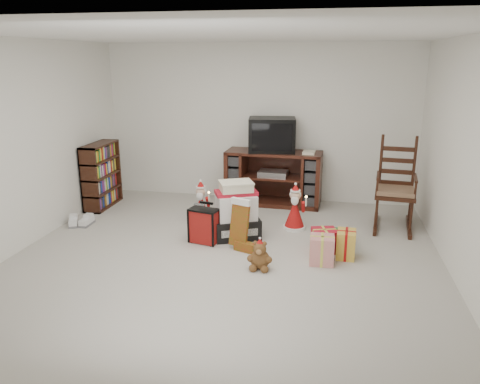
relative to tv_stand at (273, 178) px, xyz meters
name	(u,v)px	position (x,y,z in m)	size (l,w,h in m)	color
room	(225,153)	(-0.29, -2.20, 0.82)	(5.01, 5.01, 2.51)	#B1ACA2
tv_stand	(273,178)	(0.00, 0.00, 0.00)	(1.52, 0.61, 0.85)	#461914
bookshelf	(102,176)	(-2.62, -0.63, 0.05)	(0.27, 0.82, 1.00)	#341A0E
rocking_chair	(394,195)	(1.76, -0.71, 0.02)	(0.61, 0.91, 1.30)	#341A0E
gift_pile	(236,214)	(-0.29, -1.54, -0.11)	(0.70, 0.62, 0.73)	black
red_suitcase	(204,226)	(-0.65, -1.81, -0.20)	(0.38, 0.26, 0.53)	maroon
stocking	(240,224)	(-0.18, -1.91, -0.11)	(0.30, 0.13, 0.64)	#10710C
teddy_bear	(260,257)	(0.15, -2.43, -0.29)	(0.22, 0.19, 0.32)	brown
santa_figurine	(295,212)	(0.43, -1.08, -0.18)	(0.31, 0.29, 0.64)	#A51211
mrs_claus_figurine	(201,206)	(-0.90, -1.07, -0.19)	(0.30, 0.28, 0.61)	#A51211
sneaker_pair	(80,222)	(-2.54, -1.52, -0.38)	(0.36, 0.31, 0.10)	white
gift_cluster	(332,244)	(0.94, -1.85, -0.30)	(0.54, 0.83, 0.25)	#A91324
crt_television	(272,135)	(-0.04, 0.01, 0.69)	(0.77, 0.60, 0.52)	black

